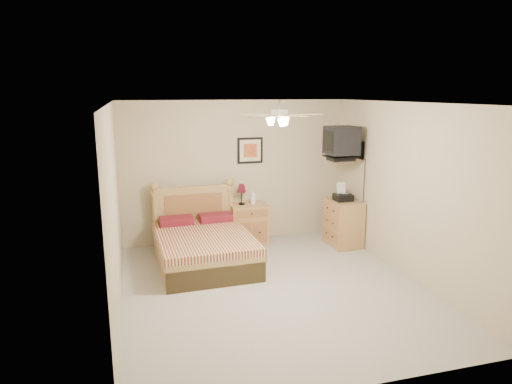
% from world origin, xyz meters
% --- Properties ---
extents(floor, '(4.50, 4.50, 0.00)m').
position_xyz_m(floor, '(0.00, 0.00, 0.00)').
color(floor, '#9C978D').
rests_on(floor, ground).
extents(ceiling, '(4.00, 4.50, 0.04)m').
position_xyz_m(ceiling, '(0.00, 0.00, 2.50)').
color(ceiling, white).
rests_on(ceiling, ground).
extents(wall_back, '(4.00, 0.04, 2.50)m').
position_xyz_m(wall_back, '(0.00, 2.25, 1.25)').
color(wall_back, tan).
rests_on(wall_back, ground).
extents(wall_front, '(4.00, 0.04, 2.50)m').
position_xyz_m(wall_front, '(0.00, -2.25, 1.25)').
color(wall_front, tan).
rests_on(wall_front, ground).
extents(wall_left, '(0.04, 4.50, 2.50)m').
position_xyz_m(wall_left, '(-2.00, 0.00, 1.25)').
color(wall_left, tan).
rests_on(wall_left, ground).
extents(wall_right, '(0.04, 4.50, 2.50)m').
position_xyz_m(wall_right, '(2.00, 0.00, 1.25)').
color(wall_right, tan).
rests_on(wall_right, ground).
extents(bed, '(1.45, 1.88, 1.19)m').
position_xyz_m(bed, '(-0.76, 1.12, 0.59)').
color(bed, '#A37D46').
rests_on(bed, ground).
extents(nightstand, '(0.67, 0.51, 0.70)m').
position_xyz_m(nightstand, '(0.18, 2.00, 0.35)').
color(nightstand, '#B47E4B').
rests_on(nightstand, ground).
extents(table_lamp, '(0.25, 0.25, 0.36)m').
position_xyz_m(table_lamp, '(0.06, 2.04, 0.88)').
color(table_lamp, '#500B17').
rests_on(table_lamp, nightstand).
extents(lotion_bottle, '(0.11, 0.11, 0.26)m').
position_xyz_m(lotion_bottle, '(0.26, 1.99, 0.82)').
color(lotion_bottle, white).
rests_on(lotion_bottle, nightstand).
extents(framed_picture, '(0.46, 0.04, 0.46)m').
position_xyz_m(framed_picture, '(0.27, 2.23, 1.62)').
color(framed_picture, black).
rests_on(framed_picture, wall_back).
extents(dresser, '(0.49, 0.70, 0.81)m').
position_xyz_m(dresser, '(1.73, 1.41, 0.40)').
color(dresser, '#A36F47').
rests_on(dresser, ground).
extents(fax_machine, '(0.29, 0.31, 0.30)m').
position_xyz_m(fax_machine, '(1.70, 1.39, 0.96)').
color(fax_machine, black).
rests_on(fax_machine, dresser).
extents(magazine_lower, '(0.24, 0.31, 0.03)m').
position_xyz_m(magazine_lower, '(1.65, 1.61, 0.82)').
color(magazine_lower, '#BAB197').
rests_on(magazine_lower, dresser).
extents(magazine_upper, '(0.19, 0.25, 0.02)m').
position_xyz_m(magazine_upper, '(1.65, 1.64, 0.84)').
color(magazine_upper, gray).
rests_on(magazine_upper, magazine_lower).
extents(wall_tv, '(0.56, 0.46, 0.58)m').
position_xyz_m(wall_tv, '(1.75, 1.34, 1.81)').
color(wall_tv, black).
rests_on(wall_tv, wall_right).
extents(ceiling_fan, '(1.14, 1.14, 0.28)m').
position_xyz_m(ceiling_fan, '(0.00, -0.20, 2.36)').
color(ceiling_fan, silver).
rests_on(ceiling_fan, ceiling).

